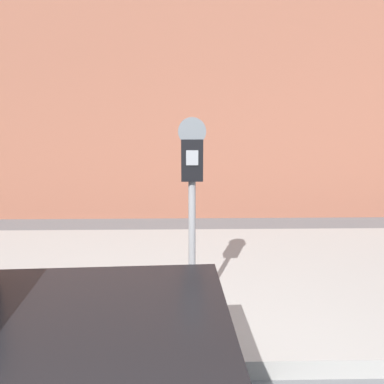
# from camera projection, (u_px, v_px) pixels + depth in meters

# --- Properties ---
(sidewalk) EXTENTS (24.00, 2.80, 0.14)m
(sidewalk) POSITION_uv_depth(u_px,v_px,m) (134.00, 279.00, 3.84)
(sidewalk) COLOR #9E9B96
(sidewalk) RESTS_ON ground_plane
(building_facade) EXTENTS (24.00, 0.30, 6.17)m
(building_facade) POSITION_uv_depth(u_px,v_px,m) (150.00, 21.00, 5.69)
(building_facade) COLOR #935642
(building_facade) RESTS_ON ground_plane
(parking_meter) EXTENTS (0.20, 0.13, 1.58)m
(parking_meter) POSITION_uv_depth(u_px,v_px,m) (192.00, 176.00, 2.71)
(parking_meter) COLOR gray
(parking_meter) RESTS_ON sidewalk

